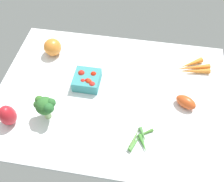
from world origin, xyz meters
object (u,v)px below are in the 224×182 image
(roma_tomato, at_px, (186,102))
(okra_pile, at_px, (139,139))
(berry_basket, at_px, (87,80))
(bell_pepper_red, at_px, (8,115))
(heirloom_tomato_orange, at_px, (53,47))
(broccoli_head, at_px, (45,106))
(carrot_bunch, at_px, (193,67))

(roma_tomato, bearing_deg, okra_pile, 78.10)
(berry_basket, xyz_separation_m, bell_pepper_red, (0.27, 0.25, 0.02))
(okra_pile, height_order, heirloom_tomato_orange, heirloom_tomato_orange)
(okra_pile, xyz_separation_m, broccoli_head, (0.39, -0.05, 0.07))
(broccoli_head, height_order, roma_tomato, broccoli_head)
(okra_pile, height_order, broccoli_head, broccoli_head)
(heirloom_tomato_orange, distance_m, roma_tomato, 0.69)
(berry_basket, relative_size, broccoli_head, 1.00)
(carrot_bunch, distance_m, bell_pepper_red, 0.86)
(okra_pile, bearing_deg, broccoli_head, -7.35)
(carrot_bunch, bearing_deg, berry_basket, 19.70)
(carrot_bunch, relative_size, broccoli_head, 1.41)
(roma_tomato, bearing_deg, heirloom_tomato_orange, 11.87)
(broccoli_head, relative_size, roma_tomato, 1.28)
(okra_pile, height_order, berry_basket, berry_basket)
(berry_basket, height_order, bell_pepper_red, bell_pepper_red)
(heirloom_tomato_orange, bearing_deg, bell_pepper_red, 82.65)
(heirloom_tomato_orange, bearing_deg, roma_tomato, 161.79)
(heirloom_tomato_orange, distance_m, berry_basket, 0.27)
(heirloom_tomato_orange, bearing_deg, broccoli_head, 104.02)
(carrot_bunch, distance_m, broccoli_head, 0.71)
(carrot_bunch, bearing_deg, okra_pile, 62.64)
(broccoli_head, bearing_deg, roma_tomato, -165.17)
(heirloom_tomato_orange, distance_m, bell_pepper_red, 0.42)
(heirloom_tomato_orange, xyz_separation_m, bell_pepper_red, (0.05, 0.42, 0.01))
(heirloom_tomato_orange, height_order, carrot_bunch, heirloom_tomato_orange)
(berry_basket, xyz_separation_m, carrot_bunch, (-0.48, -0.17, -0.02))
(berry_basket, bearing_deg, carrot_bunch, -160.30)
(heirloom_tomato_orange, relative_size, carrot_bunch, 0.53)
(heirloom_tomato_orange, relative_size, berry_basket, 0.75)
(bell_pepper_red, bearing_deg, okra_pile, -179.72)
(okra_pile, bearing_deg, berry_basket, -43.12)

